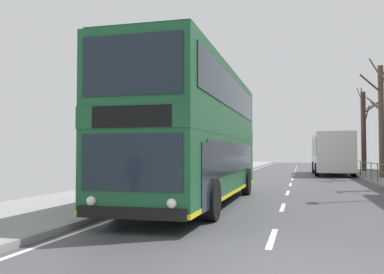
{
  "coord_description": "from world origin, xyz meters",
  "views": [
    {
      "loc": [
        0.56,
        -5.71,
        1.64
      ],
      "look_at": [
        -2.83,
        7.35,
        2.16
      ],
      "focal_mm": 39.4,
      "sensor_mm": 36.0,
      "label": 1
    }
  ],
  "objects_px": {
    "bare_tree_far_02": "(381,115)",
    "double_decker_bus_main": "(196,134)",
    "background_bus_far_lane": "(331,152)",
    "bare_tree_far_00": "(364,129)"
  },
  "relations": [
    {
      "from": "double_decker_bus_main",
      "to": "bare_tree_far_00",
      "type": "distance_m",
      "value": 26.76
    },
    {
      "from": "double_decker_bus_main",
      "to": "bare_tree_far_00",
      "type": "xyz_separation_m",
      "value": [
        8.52,
        25.33,
        1.43
      ]
    },
    {
      "from": "double_decker_bus_main",
      "to": "background_bus_far_lane",
      "type": "distance_m",
      "value": 21.42
    },
    {
      "from": "double_decker_bus_main",
      "to": "bare_tree_far_02",
      "type": "bearing_deg",
      "value": 61.48
    },
    {
      "from": "bare_tree_far_02",
      "to": "double_decker_bus_main",
      "type": "bearing_deg",
      "value": -118.52
    },
    {
      "from": "background_bus_far_lane",
      "to": "bare_tree_far_00",
      "type": "relative_size",
      "value": 1.22
    },
    {
      "from": "background_bus_far_lane",
      "to": "bare_tree_far_02",
      "type": "bearing_deg",
      "value": -65.8
    },
    {
      "from": "bare_tree_far_00",
      "to": "bare_tree_far_02",
      "type": "bearing_deg",
      "value": -92.2
    },
    {
      "from": "background_bus_far_lane",
      "to": "bare_tree_far_02",
      "type": "distance_m",
      "value": 6.69
    },
    {
      "from": "bare_tree_far_02",
      "to": "bare_tree_far_00",
      "type": "bearing_deg",
      "value": 87.8
    }
  ]
}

